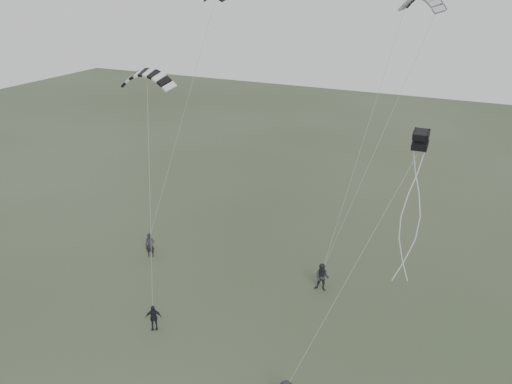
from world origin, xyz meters
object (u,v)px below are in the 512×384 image
at_px(kite_striped, 146,72).
at_px(kite_box, 421,140).
at_px(flyer_right, 322,277).
at_px(flyer_center, 153,317).
at_px(flyer_left, 150,245).

distance_m(kite_striped, kite_box, 15.82).
bearing_deg(kite_striped, kite_box, -8.50).
xyz_separation_m(flyer_right, flyer_center, (-7.67, -7.95, -0.17)).
bearing_deg(flyer_center, kite_striped, 87.08).
bearing_deg(flyer_right, kite_box, -50.26).
bearing_deg(flyer_right, flyer_center, -136.64).
xyz_separation_m(flyer_left, flyer_center, (5.16, -6.78, -0.13)).
height_order(flyer_center, kite_box, kite_box).
xyz_separation_m(flyer_center, kite_striped, (-2.29, 4.33, 13.25)).
xyz_separation_m(flyer_left, kite_box, (18.44, -4.96, 11.90)).
bearing_deg(flyer_center, flyer_left, 96.50).
relative_size(flyer_left, kite_striped, 0.55).
xyz_separation_m(flyer_left, flyer_right, (12.83, 1.17, 0.03)).
relative_size(flyer_left, flyer_center, 1.17).
xyz_separation_m(flyer_left, kite_striped, (2.87, -2.45, 13.12)).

